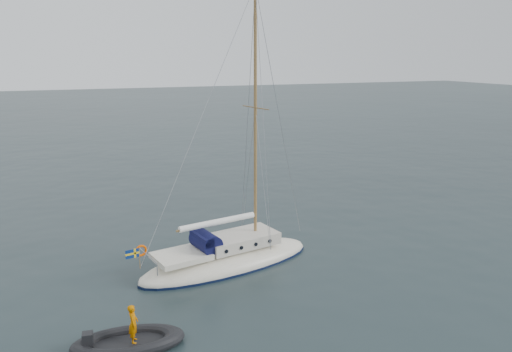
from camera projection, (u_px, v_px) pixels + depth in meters
name	position (u px, v px, depth m)	size (l,w,h in m)	color
ground	(240.00, 265.00, 26.72)	(300.00, 300.00, 0.00)	black
sailboat	(227.00, 245.00, 26.40)	(10.50, 3.14, 14.95)	white
dinghy	(178.00, 276.00, 24.95)	(3.12, 1.41, 0.45)	#49494D
rib	(128.00, 341.00, 19.12)	(4.33, 1.97, 1.77)	black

